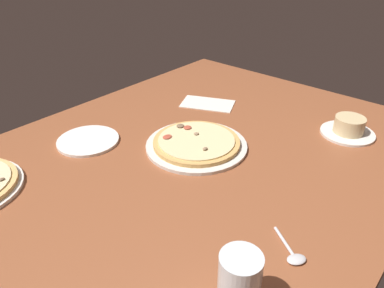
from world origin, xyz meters
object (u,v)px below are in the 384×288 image
object	(u,v)px
paper_menu	(208,104)
water_glass	(239,285)
side_plate	(88,141)
ramekin_on_saucer	(349,128)
spoon	(293,254)
pizza_main	(196,143)

from	to	relation	value
paper_menu	water_glass	bearing A→B (deg)	17.44
side_plate	ramekin_on_saucer	bearing A→B (deg)	134.12
water_glass	spoon	bearing A→B (deg)	172.57
pizza_main	water_glass	size ratio (longest dim) A/B	2.57
paper_menu	side_plate	bearing A→B (deg)	-37.48
pizza_main	water_glass	bearing A→B (deg)	47.70
ramekin_on_saucer	water_glass	size ratio (longest dim) A/B	1.41
spoon	water_glass	bearing A→B (deg)	-7.43
paper_menu	spoon	size ratio (longest dim) A/B	1.87
ramekin_on_saucer	paper_menu	size ratio (longest dim) A/B	0.88
ramekin_on_saucer	side_plate	size ratio (longest dim) A/B	0.89
pizza_main	ramekin_on_saucer	world-z (taller)	ramekin_on_saucer
pizza_main	water_glass	distance (cm)	54.46
spoon	pizza_main	bearing A→B (deg)	-115.30
ramekin_on_saucer	side_plate	distance (cm)	81.83
paper_menu	pizza_main	bearing A→B (deg)	7.72
water_glass	spoon	world-z (taller)	water_glass
ramekin_on_saucer	paper_menu	world-z (taller)	ramekin_on_saucer
pizza_main	side_plate	bearing A→B (deg)	-54.34
spoon	side_plate	bearing A→B (deg)	-90.42
ramekin_on_saucer	pizza_main	bearing A→B (deg)	-40.11
pizza_main	spoon	xyz separation A→B (cm)	(20.01, 42.33, -0.72)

